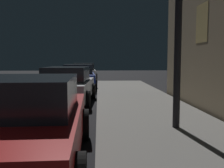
# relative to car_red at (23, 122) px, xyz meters

# --- Properties ---
(car_red) EXTENTS (2.15, 4.22, 1.43)m
(car_red) POSITION_rel_car_red_xyz_m (0.00, 0.00, 0.00)
(car_red) COLOR maroon
(car_red) RESTS_ON ground
(car_silver) EXTENTS (2.18, 4.20, 1.43)m
(car_silver) POSITION_rel_car_red_xyz_m (-0.00, 5.94, 0.01)
(car_silver) COLOR #B7B7BF
(car_silver) RESTS_ON ground
(car_blue) EXTENTS (2.30, 4.48, 1.43)m
(car_blue) POSITION_rel_car_red_xyz_m (-0.00, 11.59, 0.01)
(car_blue) COLOR navy
(car_blue) RESTS_ON ground
(car_white) EXTENTS (2.27, 4.13, 1.43)m
(car_white) POSITION_rel_car_red_xyz_m (0.00, 17.40, 0.01)
(car_white) COLOR silver
(car_white) RESTS_ON ground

